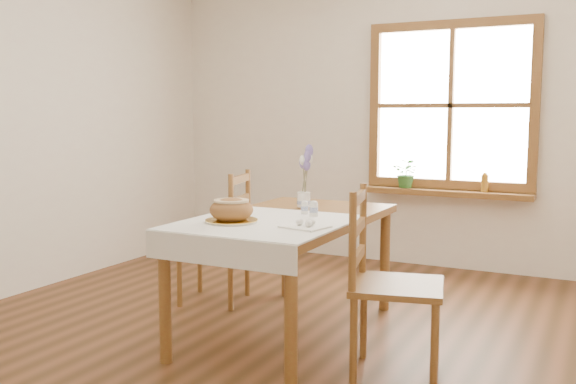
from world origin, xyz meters
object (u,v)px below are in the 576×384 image
bread_plate (232,221)px  chair_left (214,237)px  chair_right (398,283)px  dining_table (288,229)px  flower_vase (304,201)px

bread_plate → chair_left: bearing=129.3°
chair_left → chair_right: 1.76m
dining_table → flower_vase: size_ratio=16.14×
dining_table → chair_right: chair_right is taller
bread_plate → flower_vase: (0.10, 0.76, 0.03)m
chair_right → flower_vase: bearing=39.1°
chair_right → flower_vase: 1.14m
dining_table → flower_vase: (-0.06, 0.35, 0.13)m
dining_table → chair_right: size_ratio=1.60×
chair_right → dining_table: bearing=55.0°
bread_plate → flower_vase: flower_vase is taller
chair_right → bread_plate: (-0.97, -0.08, 0.27)m
flower_vase → chair_left: bearing=177.8°
bread_plate → dining_table: bearing=68.7°
chair_left → chair_right: bearing=53.6°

